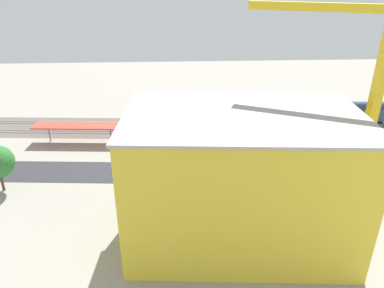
# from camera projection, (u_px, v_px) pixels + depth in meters

# --- Properties ---
(ground_plane) EXTENTS (204.63, 204.63, 0.00)m
(ground_plane) POSITION_uv_depth(u_px,v_px,m) (220.00, 163.00, 79.33)
(ground_plane) COLOR gray
(ground_plane) RESTS_ON ground
(rail_bed) EXTENTS (128.62, 24.08, 0.01)m
(rail_bed) POSITION_uv_depth(u_px,v_px,m) (211.00, 129.00, 96.97)
(rail_bed) COLOR #5B544C
(rail_bed) RESTS_ON ground
(street_asphalt) EXTENTS (128.21, 18.69, 0.01)m
(street_asphalt) POSITION_uv_depth(u_px,v_px,m) (223.00, 174.00, 75.19)
(street_asphalt) COLOR #2D2D33
(street_asphalt) RESTS_ON ground
(track_rails) EXTENTS (127.53, 17.68, 0.12)m
(track_rails) POSITION_uv_depth(u_px,v_px,m) (211.00, 128.00, 96.90)
(track_rails) COLOR #9E9EA8
(track_rails) RESTS_ON ground
(platform_canopy_near) EXTENTS (67.47, 9.62, 4.46)m
(platform_canopy_near) POSITION_uv_depth(u_px,v_px,m) (172.00, 127.00, 87.16)
(platform_canopy_near) COLOR #C63D2D
(platform_canopy_near) RESTS_ON ground
(locomotive) EXTENTS (14.69, 3.92, 5.24)m
(locomotive) POSITION_uv_depth(u_px,v_px,m) (267.00, 117.00, 99.83)
(locomotive) COLOR black
(locomotive) RESTS_ON ground
(passenger_coach) EXTENTS (18.41, 4.51, 5.83)m
(passenger_coach) POSITION_uv_depth(u_px,v_px,m) (352.00, 111.00, 100.49)
(passenger_coach) COLOR black
(passenger_coach) RESTS_ON ground
(parked_car_0) EXTENTS (4.33, 2.16, 1.84)m
(parked_car_0) POSITION_uv_depth(u_px,v_px,m) (329.00, 161.00, 78.63)
(parked_car_0) COLOR black
(parked_car_0) RESTS_ON ground
(parked_car_1) EXTENTS (4.90, 2.38, 1.78)m
(parked_car_1) POSITION_uv_depth(u_px,v_px,m) (296.00, 161.00, 78.36)
(parked_car_1) COLOR black
(parked_car_1) RESTS_ON ground
(parked_car_2) EXTENTS (4.65, 2.26, 1.79)m
(parked_car_2) POSITION_uv_depth(u_px,v_px,m) (266.00, 161.00, 78.71)
(parked_car_2) COLOR black
(parked_car_2) RESTS_ON ground
(parked_car_3) EXTENTS (4.86, 2.07, 1.70)m
(parked_car_3) POSITION_uv_depth(u_px,v_px,m) (236.00, 163.00, 77.73)
(parked_car_3) COLOR black
(parked_car_3) RESTS_ON ground
(parked_car_4) EXTENTS (4.10, 1.95, 1.77)m
(parked_car_4) POSITION_uv_depth(u_px,v_px,m) (200.00, 163.00, 77.54)
(parked_car_4) COLOR black
(parked_car_4) RESTS_ON ground
(parked_car_5) EXTENTS (4.23, 2.28, 1.61)m
(parked_car_5) POSITION_uv_depth(u_px,v_px,m) (168.00, 164.00, 77.36)
(parked_car_5) COLOR black
(parked_car_5) RESTS_ON ground
(construction_building) EXTENTS (33.69, 21.94, 20.01)m
(construction_building) POSITION_uv_depth(u_px,v_px,m) (240.00, 181.00, 53.21)
(construction_building) COLOR yellow
(construction_building) RESTS_ON ground
(construction_roof_slab) EXTENTS (34.33, 22.59, 0.40)m
(construction_roof_slab) POSITION_uv_depth(u_px,v_px,m) (245.00, 116.00, 48.86)
(construction_roof_slab) COLOR #ADA89E
(construction_roof_slab) RESTS_ON construction_building
(tower_crane) EXTENTS (23.77, 12.22, 34.37)m
(tower_crane) POSITION_uv_depth(u_px,v_px,m) (361.00, 102.00, 54.19)
(tower_crane) COLOR gray
(tower_crane) RESTS_ON ground
(box_truck_0) EXTENTS (9.55, 3.91, 3.65)m
(box_truck_0) POSITION_uv_depth(u_px,v_px,m) (266.00, 173.00, 71.96)
(box_truck_0) COLOR black
(box_truck_0) RESTS_ON ground
(box_truck_1) EXTENTS (10.17, 2.82, 3.17)m
(box_truck_1) POSITION_uv_depth(u_px,v_px,m) (288.00, 172.00, 72.56)
(box_truck_1) COLOR black
(box_truck_1) RESTS_ON ground
(box_truck_2) EXTENTS (9.21, 3.68, 3.53)m
(box_truck_2) POSITION_uv_depth(u_px,v_px,m) (187.00, 175.00, 71.39)
(box_truck_2) COLOR black
(box_truck_2) RESTS_ON ground
(street_tree_1) EXTENTS (5.34, 5.34, 7.12)m
(street_tree_1) POSITION_uv_depth(u_px,v_px,m) (322.00, 163.00, 70.18)
(street_tree_1) COLOR brown
(street_tree_1) RESTS_ON ground
(street_tree_2) EXTENTS (4.43, 4.43, 6.66)m
(street_tree_2) POSITION_uv_depth(u_px,v_px,m) (319.00, 166.00, 68.83)
(street_tree_2) COLOR brown
(street_tree_2) RESTS_ON ground
(street_tree_3) EXTENTS (6.10, 6.10, 8.23)m
(street_tree_3) POSITION_uv_depth(u_px,v_px,m) (269.00, 164.00, 68.02)
(street_tree_3) COLOR brown
(street_tree_3) RESTS_ON ground
(street_tree_5) EXTENTS (4.03, 4.03, 6.77)m
(street_tree_5) POSITION_uv_depth(u_px,v_px,m) (169.00, 168.00, 67.53)
(street_tree_5) COLOR brown
(street_tree_5) RESTS_ON ground
(traffic_light) EXTENTS (0.50, 0.36, 6.38)m
(traffic_light) POSITION_uv_depth(u_px,v_px,m) (216.00, 166.00, 69.45)
(traffic_light) COLOR #333333
(traffic_light) RESTS_ON ground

